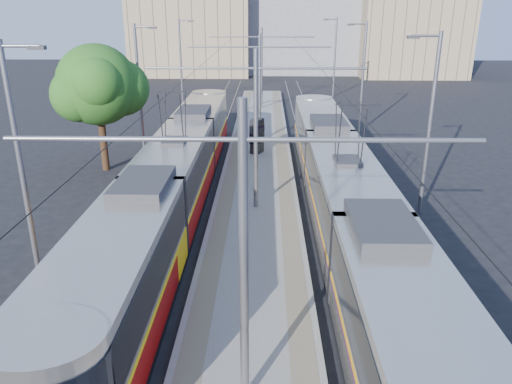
{
  "coord_description": "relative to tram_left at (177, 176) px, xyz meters",
  "views": [
    {
      "loc": [
        0.45,
        -13.27,
        8.86
      ],
      "look_at": [
        0.04,
        6.36,
        1.6
      ],
      "focal_mm": 35.0,
      "sensor_mm": 36.0,
      "label": 1
    }
  ],
  "objects": [
    {
      "name": "track_arrow",
      "position": [
        0.0,
        -11.12,
        -1.7
      ],
      "size": [
        1.2,
        5.0,
        0.01
      ],
      "primitive_type": "cube",
      "color": "silver",
      "rests_on": "ground"
    },
    {
      "name": "building_centre",
      "position": [
        9.6,
        55.88,
        5.65
      ],
      "size": [
        18.36,
        14.28,
        14.7
      ],
      "color": "gray",
      "rests_on": "ground"
    },
    {
      "name": "tactile_strip_right",
      "position": [
        5.05,
        8.88,
        -1.4
      ],
      "size": [
        0.7,
        50.0,
        0.01
      ],
      "primitive_type": "cube",
      "color": "gray",
      "rests_on": "platform"
    },
    {
      "name": "tram_right",
      "position": [
        7.2,
        -2.9,
        0.15
      ],
      "size": [
        2.43,
        31.29,
        5.5
      ],
      "color": "black",
      "rests_on": "ground"
    },
    {
      "name": "catenary",
      "position": [
        3.6,
        6.03,
        2.82
      ],
      "size": [
        9.2,
        70.0,
        7.0
      ],
      "color": "slate",
      "rests_on": "platform"
    },
    {
      "name": "building_left",
      "position": [
        -6.4,
        51.88,
        5.84
      ],
      "size": [
        16.32,
        12.24,
        15.08
      ],
      "color": "#9E886B",
      "rests_on": "ground"
    },
    {
      "name": "platform",
      "position": [
        3.6,
        8.88,
        -1.56
      ],
      "size": [
        4.0,
        50.0,
        0.3
      ],
      "primitive_type": "cube",
      "color": "gray",
      "rests_on": "ground"
    },
    {
      "name": "street_lamps",
      "position": [
        3.6,
        12.88,
        2.47
      ],
      "size": [
        15.18,
        38.22,
        8.0
      ],
      "color": "slate",
      "rests_on": "ground"
    },
    {
      "name": "tactile_strip_left",
      "position": [
        2.15,
        8.88,
        -1.4
      ],
      "size": [
        0.7,
        50.0,
        0.01
      ],
      "primitive_type": "cube",
      "color": "gray",
      "rests_on": "platform"
    },
    {
      "name": "building_right",
      "position": [
        23.6,
        49.88,
        3.97
      ],
      "size": [
        14.28,
        10.2,
        11.34
      ],
      "color": "#9E886B",
      "rests_on": "ground"
    },
    {
      "name": "tree",
      "position": [
        -4.97,
        6.35,
        3.1
      ],
      "size": [
        4.89,
        4.52,
        7.1
      ],
      "color": "#382314",
      "rests_on": "ground"
    },
    {
      "name": "rails",
      "position": [
        3.6,
        8.88,
        -1.69
      ],
      "size": [
        8.71,
        70.0,
        0.03
      ],
      "color": "gray",
      "rests_on": "ground"
    },
    {
      "name": "shelter",
      "position": [
        3.48,
        8.95,
        -0.28
      ],
      "size": [
        0.93,
        1.13,
        2.14
      ],
      "rotation": [
        0.0,
        0.0,
        -0.41
      ],
      "color": "black",
      "rests_on": "platform"
    },
    {
      "name": "ground",
      "position": [
        3.6,
        -8.12,
        -1.71
      ],
      "size": [
        160.0,
        160.0,
        0.0
      ],
      "primitive_type": "plane",
      "color": "black",
      "rests_on": "ground"
    },
    {
      "name": "tram_left",
      "position": [
        0.0,
        0.0,
        0.0
      ],
      "size": [
        2.43,
        29.89,
        5.5
      ],
      "color": "black",
      "rests_on": "ground"
    }
  ]
}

